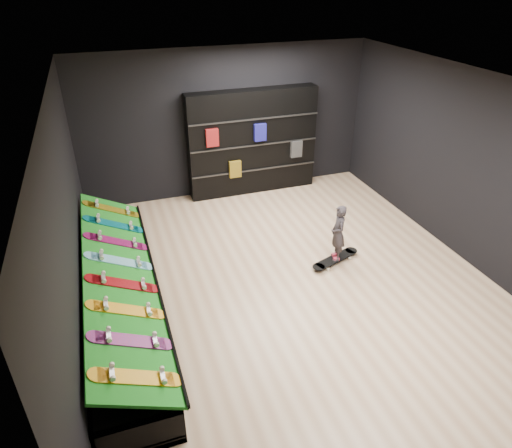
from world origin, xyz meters
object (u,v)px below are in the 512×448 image
object	(u,v)px
display_rack	(122,301)
floor_skateboard	(335,260)
back_shelving	(252,142)
child	(337,243)

from	to	relation	value
display_rack	floor_skateboard	xyz separation A→B (m)	(3.45, 0.20, -0.21)
display_rack	back_shelving	world-z (taller)	back_shelving
back_shelving	child	world-z (taller)	back_shelving
display_rack	floor_skateboard	world-z (taller)	display_rack
back_shelving	child	xyz separation A→B (m)	(0.40, -3.12, -0.71)
display_rack	floor_skateboard	size ratio (longest dim) A/B	4.59
floor_skateboard	child	bearing A→B (deg)	0.00
child	back_shelving	bearing A→B (deg)	-159.15
display_rack	child	bearing A→B (deg)	3.30
display_rack	child	size ratio (longest dim) A/B	7.78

